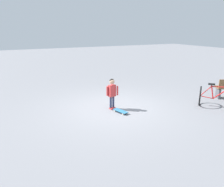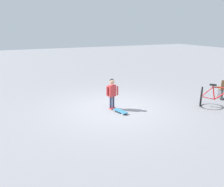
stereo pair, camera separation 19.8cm
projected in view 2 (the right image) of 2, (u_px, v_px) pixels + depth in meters
ground_plane at (115, 109)px, 7.67m from camera, size 50.00×50.00×0.00m
child_person at (112, 90)px, 7.46m from camera, size 0.21×0.39×1.06m
skateboard at (120, 111)px, 7.26m from camera, size 0.59×0.33×0.07m
bicycle_mid at (217, 98)px, 7.61m from camera, size 1.27×1.24×0.85m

